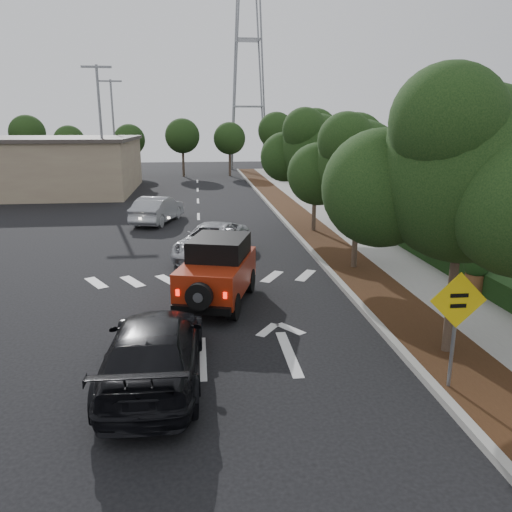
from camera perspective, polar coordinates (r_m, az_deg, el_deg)
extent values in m
plane|color=black|center=(11.74, -6.08, -11.50)|extent=(120.00, 120.00, 0.00)
cube|color=#9E9B93|center=(23.55, 4.75, 2.31)|extent=(0.20, 70.00, 0.15)
cube|color=black|center=(23.77, 7.12, 2.32)|extent=(1.80, 70.00, 0.12)
cube|color=gray|center=(24.29, 11.48, 2.41)|extent=(2.00, 70.00, 0.12)
cube|color=black|center=(24.69, 14.62, 3.23)|extent=(0.80, 70.00, 0.80)
cylinder|color=black|center=(16.17, -5.89, -2.54)|extent=(0.47, 0.80, 0.75)
cylinder|color=black|center=(15.85, -0.78, -2.82)|extent=(0.47, 0.80, 0.75)
cylinder|color=black|center=(14.03, -8.48, -5.38)|extent=(0.47, 0.80, 0.75)
cylinder|color=black|center=(13.66, -2.60, -5.80)|extent=(0.47, 0.80, 0.75)
cube|color=maroon|center=(14.74, -4.43, -2.13)|extent=(2.61, 3.81, 0.94)
cube|color=black|center=(14.80, -4.22, 1.03)|extent=(2.03, 2.27, 0.60)
cube|color=maroon|center=(16.00, -3.27, -1.02)|extent=(1.70, 1.36, 0.77)
cube|color=black|center=(13.23, -6.31, -6.16)|extent=(1.59, 0.62, 0.21)
cylinder|color=black|center=(12.97, -6.53, -4.62)|extent=(0.74, 0.40, 0.71)
cube|color=#FF190C|center=(13.32, -8.96, -4.17)|extent=(0.10, 0.06, 0.17)
cube|color=#FF190C|center=(12.98, -3.56, -4.53)|extent=(0.10, 0.06, 0.17)
imported|color=#A0A2A8|center=(19.99, -5.06, 1.72)|extent=(3.54, 5.17, 1.31)
imported|color=black|center=(10.66, -11.58, -10.43)|extent=(2.08, 4.87, 1.40)
imported|color=#94969B|center=(27.45, -11.19, 5.25)|extent=(2.73, 4.61, 1.43)
imported|color=#B9BDC1|center=(38.37, -21.17, 7.39)|extent=(5.11, 2.82, 1.65)
cylinder|color=slate|center=(10.56, 21.67, -8.40)|extent=(0.08, 0.08, 2.19)
cube|color=yellow|center=(10.28, 22.13, -4.72)|extent=(1.12, 0.07, 1.12)
cube|color=black|center=(10.23, 22.24, -4.21)|extent=(0.35, 0.02, 0.08)
cube|color=black|center=(10.30, 22.12, -5.31)|extent=(0.31, 0.02, 0.08)
cylinder|color=brown|center=(16.81, 23.70, -2.86)|extent=(0.68, 0.68, 0.61)
sphere|color=black|center=(16.66, 23.90, -0.97)|extent=(0.76, 0.76, 0.76)
imported|color=black|center=(16.63, 23.93, -0.68)|extent=(0.71, 0.63, 0.72)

